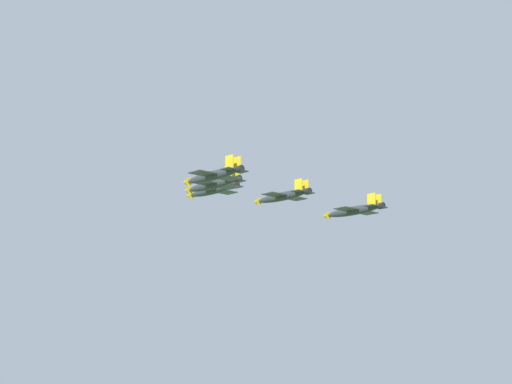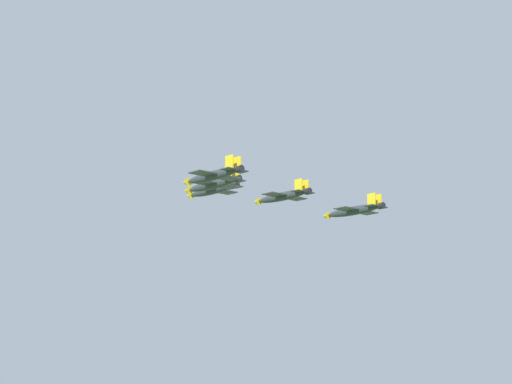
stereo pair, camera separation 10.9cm
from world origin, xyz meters
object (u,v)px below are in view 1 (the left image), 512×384
(jet_right_wingman, at_px, (282,196))
(jet_right_outer, at_px, (353,210))
(jet_left_outer, at_px, (213,175))
(jet_left_wingman, at_px, (212,184))
(jet_lead, at_px, (212,190))

(jet_right_wingman, xyz_separation_m, jet_right_outer, (-3.76, -15.43, -3.63))
(jet_right_wingman, relative_size, jet_left_outer, 1.00)
(jet_left_outer, bearing_deg, jet_left_wingman, -39.79)
(jet_left_wingman, distance_m, jet_right_outer, 33.31)
(jet_right_outer, bearing_deg, jet_right_wingman, 40.72)
(jet_right_wingman, bearing_deg, jet_right_outer, -139.40)
(jet_left_wingman, xyz_separation_m, jet_right_outer, (8.31, -32.09, -3.33))
(jet_lead, relative_size, jet_right_outer, 1.00)
(jet_lead, height_order, jet_left_wingman, jet_lead)
(jet_left_outer, bearing_deg, jet_right_outer, -89.42)
(jet_lead, relative_size, jet_right_wingman, 1.00)
(jet_left_outer, xyz_separation_m, jet_right_outer, (24.14, -33.32, -1.71))
(jet_left_outer, relative_size, jet_right_outer, 0.99)
(jet_right_wingman, distance_m, jet_right_outer, 16.29)
(jet_lead, distance_m, jet_right_wingman, 15.99)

